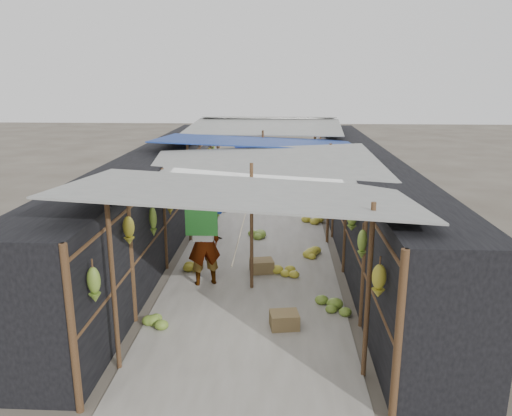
% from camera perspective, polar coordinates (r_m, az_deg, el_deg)
% --- Properties ---
extents(ground, '(80.00, 80.00, 0.00)m').
position_cam_1_polar(ground, '(7.73, -1.85, -18.19)').
color(ground, '#6B6356').
rests_on(ground, ground).
extents(aisle_slab, '(3.60, 16.00, 0.02)m').
position_cam_1_polar(aisle_slab, '(13.64, 0.36, -3.13)').
color(aisle_slab, '#9E998E').
rests_on(aisle_slab, ground).
extents(stall_left, '(1.40, 15.00, 2.30)m').
position_cam_1_polar(stall_left, '(13.71, -10.98, 1.63)').
color(stall_left, black).
rests_on(stall_left, ground).
extents(stall_right, '(1.40, 15.00, 2.30)m').
position_cam_1_polar(stall_right, '(13.49, 11.91, 1.37)').
color(stall_right, black).
rests_on(stall_right, ground).
extents(crate_near, '(0.57, 0.49, 0.30)m').
position_cam_1_polar(crate_near, '(11.09, 0.66, -6.67)').
color(crate_near, olive).
rests_on(crate_near, ground).
extents(crate_mid, '(0.54, 0.46, 0.29)m').
position_cam_1_polar(crate_mid, '(8.81, 3.26, -12.71)').
color(crate_mid, olive).
rests_on(crate_mid, ground).
extents(crate_back, '(0.41, 0.35, 0.25)m').
position_cam_1_polar(crate_back, '(18.71, -1.29, 2.19)').
color(crate_back, olive).
rests_on(crate_back, ground).
extents(black_basin, '(0.60, 0.60, 0.18)m').
position_cam_1_polar(black_basin, '(17.69, 3.77, 1.30)').
color(black_basin, black).
rests_on(black_basin, ground).
extents(vendor_elderly, '(0.80, 0.66, 1.87)m').
position_cam_1_polar(vendor_elderly, '(10.27, -5.99, -3.86)').
color(vendor_elderly, silver).
rests_on(vendor_elderly, ground).
extents(shopper_blue, '(0.87, 0.80, 1.44)m').
position_cam_1_polar(shopper_blue, '(13.13, -4.79, -0.68)').
color(shopper_blue, navy).
rests_on(shopper_blue, ground).
extents(vendor_seated, '(0.46, 0.65, 0.92)m').
position_cam_1_polar(vendor_seated, '(15.78, 5.22, 0.98)').
color(vendor_seated, '#504C45').
rests_on(vendor_seated, ground).
extents(market_canopy, '(5.62, 15.20, 2.77)m').
position_cam_1_polar(market_canopy, '(13.43, 0.54, 7.10)').
color(market_canopy, brown).
rests_on(market_canopy, ground).
extents(hanging_bananas, '(3.96, 13.95, 0.87)m').
position_cam_1_polar(hanging_bananas, '(12.92, 0.73, 3.26)').
color(hanging_bananas, olive).
rests_on(hanging_bananas, ground).
extents(floor_bananas, '(4.00, 10.32, 0.34)m').
position_cam_1_polar(floor_bananas, '(14.01, 1.40, -2.07)').
color(floor_bananas, olive).
rests_on(floor_bananas, ground).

